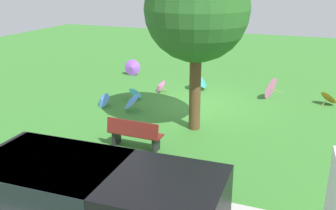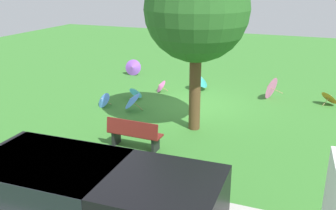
# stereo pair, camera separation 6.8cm
# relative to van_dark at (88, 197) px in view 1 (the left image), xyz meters

# --- Properties ---
(ground) EXTENTS (40.00, 40.00, 0.00)m
(ground) POSITION_rel_van_dark_xyz_m (0.54, -8.14, -0.91)
(ground) COLOR #387A2D
(van_dark) EXTENTS (4.65, 2.24, 1.53)m
(van_dark) POSITION_rel_van_dark_xyz_m (0.00, 0.00, 0.00)
(van_dark) COLOR black
(van_dark) RESTS_ON ground
(park_bench) EXTENTS (1.61, 0.52, 0.90)m
(park_bench) POSITION_rel_van_dark_xyz_m (0.99, -3.89, -0.45)
(park_bench) COLOR maroon
(park_bench) RESTS_ON ground
(shade_tree) EXTENTS (3.17, 3.17, 5.39)m
(shade_tree) POSITION_rel_van_dark_xyz_m (-0.12, -6.00, 2.87)
(shade_tree) COLOR brown
(shade_tree) RESTS_ON ground
(parasol_pink_0) EXTENTS (0.70, 0.74, 0.55)m
(parasol_pink_0) POSITION_rel_van_dark_xyz_m (2.52, -9.40, -0.64)
(parasol_pink_0) COLOR tan
(parasol_pink_0) RESTS_ON ground
(parasol_teal_0) EXTENTS (0.82, 0.85, 0.82)m
(parasol_teal_0) POSITION_rel_van_dark_xyz_m (0.97, -10.32, -0.43)
(parasol_teal_0) COLOR tan
(parasol_teal_0) RESTS_ON ground
(parasol_pink_1) EXTENTS (0.90, 0.98, 0.93)m
(parasol_pink_1) POSITION_rel_van_dark_xyz_m (-1.94, -10.22, -0.45)
(parasol_pink_1) COLOR tan
(parasol_pink_1) RESTS_ON ground
(parasol_blue_0) EXTENTS (0.92, 0.97, 0.75)m
(parasol_blue_0) POSITION_rel_van_dark_xyz_m (2.54, -6.74, -0.48)
(parasol_blue_0) COLOR tan
(parasol_blue_0) RESTS_ON ground
(parasol_blue_1) EXTENTS (0.76, 0.72, 0.57)m
(parasol_blue_1) POSITION_rel_van_dark_xyz_m (3.77, -6.79, -0.63)
(parasol_blue_1) COLOR tan
(parasol_blue_1) RESTS_ON ground
(parasol_purple_0) EXTENTS (0.85, 0.76, 0.81)m
(parasol_purple_0) POSITION_rel_van_dark_xyz_m (4.90, -11.53, -0.51)
(parasol_purple_0) COLOR tan
(parasol_purple_0) RESTS_ON ground
(parasol_teal_1) EXTENTS (0.61, 0.64, 0.52)m
(parasol_teal_1) POSITION_rel_van_dark_xyz_m (2.99, -8.08, -0.60)
(parasol_teal_1) COLOR tan
(parasol_teal_1) RESTS_ON ground
(parasol_orange_1) EXTENTS (0.85, 0.85, 0.60)m
(parasol_orange_1) POSITION_rel_van_dark_xyz_m (-4.23, -10.21, -0.59)
(parasol_orange_1) COLOR tan
(parasol_orange_1) RESTS_ON ground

